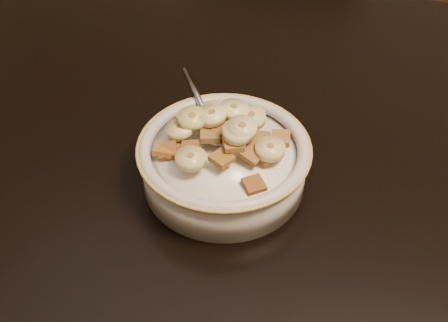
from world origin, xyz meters
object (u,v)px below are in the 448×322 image
(table, at_px, (135,148))
(cereal_bowl, at_px, (224,167))
(chair, at_px, (255,21))
(spoon, at_px, (215,133))

(table, xyz_separation_m, cereal_bowl, (0.13, -0.04, 0.04))
(table, relative_size, cereal_bowl, 7.94)
(cereal_bowl, bearing_deg, table, 162.94)
(chair, relative_size, cereal_bowl, 5.67)
(table, height_order, cereal_bowl, cereal_bowl)
(chair, xyz_separation_m, spoon, (0.15, -0.76, 0.30))
(chair, bearing_deg, cereal_bowl, -74.33)
(chair, relative_size, spoon, 23.64)
(table, bearing_deg, cereal_bowl, -19.19)
(chair, height_order, spoon, chair)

